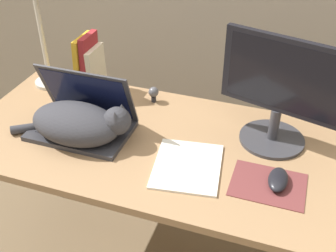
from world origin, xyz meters
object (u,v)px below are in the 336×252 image
(book_row, at_px, (89,65))
(notepad, at_px, (187,166))
(desk_lamp, at_px, (41,13))
(external_monitor, at_px, (280,91))
(laptop, at_px, (83,119))
(webcam, at_px, (154,93))
(cat, at_px, (79,123))
(computer_mouse, at_px, (278,180))

(book_row, bearing_deg, notepad, -33.30)
(desk_lamp, relative_size, notepad, 1.73)
(external_monitor, xyz_separation_m, book_row, (-0.77, 0.11, -0.09))
(laptop, relative_size, webcam, 5.40)
(external_monitor, distance_m, book_row, 0.79)
(notepad, bearing_deg, cat, 176.95)
(notepad, height_order, webcam, webcam)
(laptop, height_order, computer_mouse, laptop)
(cat, height_order, computer_mouse, cat)
(external_monitor, distance_m, webcam, 0.53)
(computer_mouse, relative_size, book_row, 0.45)
(cat, xyz_separation_m, external_monitor, (0.65, 0.22, 0.13))
(notepad, bearing_deg, laptop, 169.41)
(computer_mouse, bearing_deg, notepad, -177.46)
(laptop, bearing_deg, external_monitor, 13.38)
(laptop, distance_m, desk_lamp, 0.46)
(cat, xyz_separation_m, webcam, (0.16, 0.33, -0.03))
(cat, bearing_deg, external_monitor, 18.48)
(computer_mouse, distance_m, desk_lamp, 1.08)
(laptop, xyz_separation_m, webcam, (0.17, 0.27, -0.00))
(computer_mouse, height_order, desk_lamp, desk_lamp)
(desk_lamp, bearing_deg, laptop, -40.65)
(book_row, bearing_deg, laptop, -68.33)
(book_row, distance_m, webcam, 0.29)
(external_monitor, relative_size, webcam, 6.14)
(computer_mouse, bearing_deg, laptop, 174.70)
(computer_mouse, height_order, book_row, book_row)
(notepad, bearing_deg, external_monitor, 44.40)
(book_row, xyz_separation_m, webcam, (0.28, -0.00, -0.07))
(laptop, xyz_separation_m, cat, (0.02, -0.06, 0.02))
(external_monitor, bearing_deg, webcam, 167.53)
(desk_lamp, bearing_deg, computer_mouse, -16.87)
(laptop, bearing_deg, book_row, 111.67)
(book_row, height_order, notepad, book_row)
(cat, relative_size, notepad, 1.58)
(computer_mouse, distance_m, book_row, 0.89)
(cat, bearing_deg, laptop, 108.66)
(desk_lamp, distance_m, notepad, 0.83)
(laptop, relative_size, book_row, 1.42)
(webcam, bearing_deg, cat, -115.55)
(laptop, bearing_deg, notepad, -10.59)
(cat, bearing_deg, desk_lamp, 135.00)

